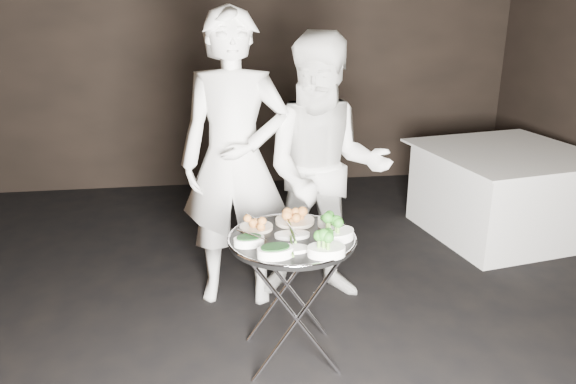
{
  "coord_description": "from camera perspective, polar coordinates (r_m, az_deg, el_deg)",
  "views": [
    {
      "loc": [
        -0.27,
        -2.47,
        1.96
      ],
      "look_at": [
        0.14,
        0.39,
        0.95
      ],
      "focal_mm": 35.0,
      "sensor_mm": 36.0,
      "label": 1
    }
  ],
  "objects": [
    {
      "name": "wall_back",
      "position": [
        6.02,
        -5.68,
        14.75
      ],
      "size": [
        6.0,
        0.05,
        3.0
      ],
      "primitive_type": "cube",
      "color": "black",
      "rests_on": "floor"
    },
    {
      "name": "tray_stand",
      "position": [
        3.15,
        0.39,
        -10.25
      ],
      "size": [
        0.5,
        0.42,
        0.73
      ],
      "rotation": [
        0.0,
        0.0,
        0.01
      ],
      "color": "silver",
      "rests_on": "floor"
    },
    {
      "name": "serving_tray",
      "position": [
        3.0,
        0.4,
        -4.83
      ],
      "size": [
        0.69,
        0.69,
        0.04
      ],
      "color": "black",
      "rests_on": "tray_stand"
    },
    {
      "name": "potato_plate_a",
      "position": [
        3.11,
        -3.25,
        -3.24
      ],
      "size": [
        0.19,
        0.19,
        0.07
      ],
      "rotation": [
        0.0,
        0.0,
        -0.34
      ],
      "color": "beige",
      "rests_on": "serving_tray"
    },
    {
      "name": "potato_plate_b",
      "position": [
        3.18,
        0.7,
        -2.51
      ],
      "size": [
        0.23,
        0.23,
        0.08
      ],
      "rotation": [
        0.0,
        0.0,
        0.38
      ],
      "color": "beige",
      "rests_on": "serving_tray"
    },
    {
      "name": "greens_bowl",
      "position": [
        3.15,
        4.14,
        -2.9
      ],
      "size": [
        0.12,
        0.12,
        0.07
      ],
      "rotation": [
        0.0,
        0.0,
        0.2
      ],
      "color": "white",
      "rests_on": "serving_tray"
    },
    {
      "name": "asparagus_plate_a",
      "position": [
        3.0,
        0.43,
        -4.26
      ],
      "size": [
        0.19,
        0.11,
        0.04
      ],
      "rotation": [
        0.0,
        0.0,
        -0.02
      ],
      "color": "white",
      "rests_on": "serving_tray"
    },
    {
      "name": "asparagus_plate_b",
      "position": [
        2.85,
        0.38,
        -5.68
      ],
      "size": [
        0.19,
        0.12,
        0.04
      ],
      "rotation": [
        0.0,
        0.0,
        -0.09
      ],
      "color": "white",
      "rests_on": "serving_tray"
    },
    {
      "name": "spinach_bowl_a",
      "position": [
        2.91,
        -3.98,
        -4.86
      ],
      "size": [
        0.17,
        0.12,
        0.07
      ],
      "rotation": [
        0.0,
        0.0,
        0.12
      ],
      "color": "white",
      "rests_on": "serving_tray"
    },
    {
      "name": "spinach_bowl_b",
      "position": [
        2.78,
        -1.3,
        -5.93
      ],
      "size": [
        0.2,
        0.14,
        0.08
      ],
      "rotation": [
        0.0,
        0.0,
        0.13
      ],
      "color": "white",
      "rests_on": "serving_tray"
    },
    {
      "name": "broccoli_bowl_a",
      "position": [
        2.98,
        4.98,
        -4.15
      ],
      "size": [
        0.24,
        0.21,
        0.08
      ],
      "rotation": [
        0.0,
        0.0,
        0.41
      ],
      "color": "white",
      "rests_on": "serving_tray"
    },
    {
      "name": "broccoli_bowl_b",
      "position": [
        2.79,
        3.92,
        -5.76
      ],
      "size": [
        0.19,
        0.14,
        0.08
      ],
      "rotation": [
        0.0,
        0.0,
        -0.03
      ],
      "color": "white",
      "rests_on": "serving_tray"
    },
    {
      "name": "serving_utensils",
      "position": [
        3.04,
        0.53,
        -3.23
      ],
      "size": [
        0.59,
        0.42,
        0.01
      ],
      "color": "silver",
      "rests_on": "serving_tray"
    },
    {
      "name": "waiter_left",
      "position": [
        3.61,
        -5.41,
        3.08
      ],
      "size": [
        0.76,
        0.56,
        1.92
      ],
      "primitive_type": "imported",
      "rotation": [
        0.0,
        0.0,
        -0.16
      ],
      "color": "silver",
      "rests_on": "floor"
    },
    {
      "name": "waiter_right",
      "position": [
        3.65,
        3.76,
        2.06
      ],
      "size": [
        0.95,
        0.79,
        1.77
      ],
      "primitive_type": "imported",
      "rotation": [
        0.0,
        0.0,
        -0.15
      ],
      "color": "silver",
      "rests_on": "floor"
    },
    {
      "name": "dining_table",
      "position": [
        5.14,
        21.0,
        -0.05
      ],
      "size": [
        1.31,
        1.31,
        0.74
      ],
      "rotation": [
        0.0,
        0.0,
        0.18
      ],
      "color": "white",
      "rests_on": "floor"
    }
  ]
}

